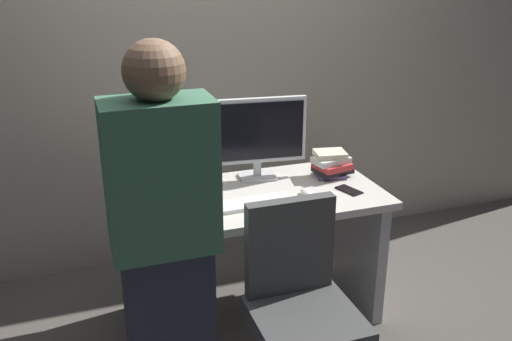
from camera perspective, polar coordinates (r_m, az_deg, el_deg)
name	(u,v)px	position (r m, az deg, el deg)	size (l,w,h in m)	color
ground_plane	(253,315)	(3.25, -0.30, -14.60)	(9.00, 9.00, 0.00)	#4C4742
wall_back	(206,27)	(3.52, -5.16, 14.49)	(6.40, 0.10, 3.00)	#9E9384
desk	(253,235)	(2.98, -0.32, -6.61)	(1.36, 0.70, 0.74)	beige
office_chair	(300,320)	(2.48, 4.55, -15.07)	(0.52, 0.52, 0.94)	black
person_at_desk	(166,249)	(2.18, -9.28, -8.01)	(0.40, 0.24, 1.64)	#262838
monitor	(257,134)	(3.01, 0.15, 3.76)	(0.54, 0.16, 0.46)	silver
keyboard	(249,204)	(2.75, -0.71, -3.43)	(0.43, 0.13, 0.02)	white
mouse	(307,193)	(2.87, 5.25, -2.29)	(0.06, 0.10, 0.03)	white
cup_near_keyboard	(185,209)	(2.62, -7.34, -3.94)	(0.06, 0.06, 0.10)	silver
book_stack	(331,164)	(3.12, 7.75, 0.63)	(0.24, 0.19, 0.15)	#594C72
cell_phone	(349,190)	(2.96, 9.54, -2.01)	(0.07, 0.14, 0.01)	black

